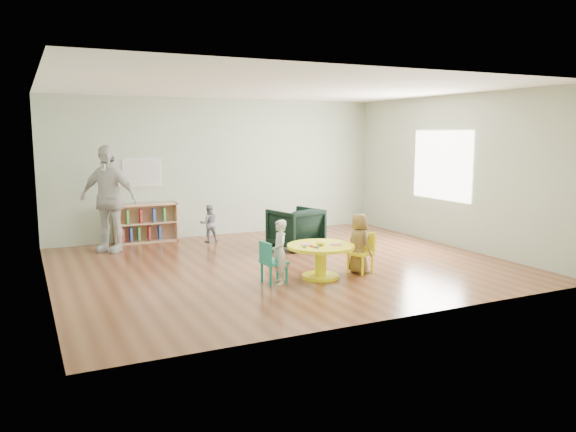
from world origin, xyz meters
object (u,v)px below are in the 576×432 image
object	(u,v)px
kid_chair_left	(271,261)
child_right	(359,243)
kid_chair_right	(362,251)
armchair	(296,228)
adult_caretaker	(108,199)
child_left	(280,252)
bookshelf	(145,223)
toddler	(209,223)
activity_table	(321,255)

from	to	relation	value
kid_chair_left	child_right	bearing A→B (deg)	83.33
kid_chair_right	armchair	distance (m)	2.04
child_right	kid_chair_left	bearing A→B (deg)	80.17
adult_caretaker	child_left	bearing A→B (deg)	-19.60
kid_chair_left	child_left	world-z (taller)	child_left
kid_chair_right	bookshelf	distance (m)	4.59
child_left	child_right	bearing A→B (deg)	102.85
kid_chair_left	child_right	xyz separation A→B (m)	(1.44, -0.03, 0.13)
kid_chair_left	kid_chair_right	bearing A→B (deg)	84.05
bookshelf	armchair	bearing A→B (deg)	-37.57
kid_chair_right	child_left	size ratio (longest dim) A/B	0.67
armchair	toddler	xyz separation A→B (m)	(-1.25, 1.26, -0.01)
bookshelf	adult_caretaker	xyz separation A→B (m)	(-0.75, -0.60, 0.58)
kid_chair_left	child_left	bearing A→B (deg)	45.53
toddler	kid_chair_left	bearing A→B (deg)	94.89
child_right	toddler	distance (m)	3.56
activity_table	kid_chair_left	size ratio (longest dim) A/B	1.64
kid_chair_left	child_left	size ratio (longest dim) A/B	0.66
kid_chair_left	child_right	world-z (taller)	child_right
armchair	child_left	bearing A→B (deg)	44.25
kid_chair_right	toddler	distance (m)	3.57
child_left	child_right	world-z (taller)	same
bookshelf	child_left	size ratio (longest dim) A/B	1.32
child_right	armchair	bearing A→B (deg)	-7.37
activity_table	child_right	size ratio (longest dim) A/B	1.08
armchair	kid_chair_left	bearing A→B (deg)	41.50
activity_table	bookshelf	size ratio (longest dim) A/B	0.82
kid_chair_left	armchair	bearing A→B (deg)	140.02
bookshelf	child_right	xyz separation A→B (m)	(2.42, -3.87, 0.09)
child_right	adult_caretaker	xyz separation A→B (m)	(-3.17, 3.28, 0.50)
activity_table	armchair	world-z (taller)	armchair
child_left	bookshelf	bearing A→B (deg)	-153.96
toddler	kid_chair_right	bearing A→B (deg)	119.80
kid_chair_right	child_right	distance (m)	0.15
kid_chair_left	bookshelf	size ratio (longest dim) A/B	0.50
kid_chair_left	toddler	world-z (taller)	toddler
kid_chair_right	armchair	size ratio (longest dim) A/B	0.74
kid_chair_right	bookshelf	xyz separation A→B (m)	(-2.49, 3.86, 0.04)
child_left	adult_caretaker	xyz separation A→B (m)	(-1.82, 3.33, 0.50)
child_left	kid_chair_left	bearing A→B (deg)	-118.07
activity_table	kid_chair_left	world-z (taller)	kid_chair_left
toddler	child_left	bearing A→B (deg)	96.52
kid_chair_left	activity_table	bearing A→B (deg)	82.22
kid_chair_right	adult_caretaker	distance (m)	4.63
activity_table	adult_caretaker	bearing A→B (deg)	127.34
activity_table	armchair	size ratio (longest dim) A/B	1.20
toddler	activity_table	bearing A→B (deg)	108.14
child_left	toddler	xyz separation A→B (m)	(0.04, 3.37, -0.09)
armchair	adult_caretaker	bearing A→B (deg)	-35.60
child_right	toddler	xyz separation A→B (m)	(-1.30, 3.32, -0.09)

